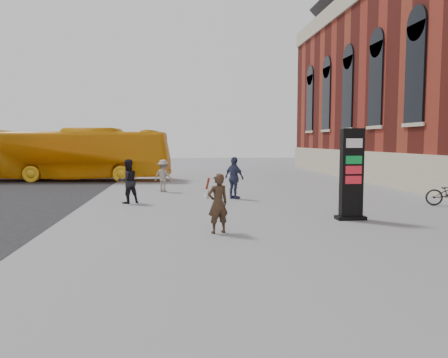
{
  "coord_description": "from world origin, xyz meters",
  "views": [
    {
      "loc": [
        -1.46,
        -11.33,
        2.4
      ],
      "look_at": [
        -0.16,
        0.84,
        1.33
      ],
      "focal_mm": 35.0,
      "sensor_mm": 36.0,
      "label": 1
    }
  ],
  "objects": [
    {
      "name": "woman",
      "position": [
        -0.43,
        -0.15,
        0.8
      ],
      "size": [
        0.72,
        0.69,
        1.56
      ],
      "rotation": [
        0.0,
        0.0,
        3.49
      ],
      "color": "black",
      "rests_on": "ground"
    },
    {
      "name": "pedestrian_c",
      "position": [
        0.88,
        6.49,
        0.87
      ],
      "size": [
        0.96,
        1.07,
        1.75
      ],
      "primitive_type": "imported",
      "rotation": [
        0.0,
        0.0,
        2.22
      ],
      "color": "#353D5D",
      "rests_on": "ground"
    },
    {
      "name": "pedestrian_b",
      "position": [
        -2.12,
        9.43,
        0.76
      ],
      "size": [
        1.13,
        0.97,
        1.51
      ],
      "primitive_type": "imported",
      "rotation": [
        0.0,
        0.0,
        2.63
      ],
      "color": "gray",
      "rests_on": "ground"
    },
    {
      "name": "pedestrian_a",
      "position": [
        -3.36,
        5.67,
        0.85
      ],
      "size": [
        1.03,
        0.97,
        1.69
      ],
      "primitive_type": "imported",
      "rotation": [
        0.0,
        0.0,
        3.67
      ],
      "color": "black",
      "rests_on": "ground"
    },
    {
      "name": "bus",
      "position": [
        -7.59,
        15.87,
        1.58
      ],
      "size": [
        11.53,
        3.63,
        3.16
      ],
      "primitive_type": "imported",
      "rotation": [
        0.0,
        0.0,
        1.48
      ],
      "color": "#F2A713",
      "rests_on": "road"
    },
    {
      "name": "info_pylon",
      "position": [
        3.8,
        1.37,
        1.39
      ],
      "size": [
        0.89,
        0.45,
        2.78
      ],
      "rotation": [
        0.0,
        0.0,
        -0.01
      ],
      "color": "black",
      "rests_on": "ground"
    },
    {
      "name": "ground",
      "position": [
        0.0,
        0.0,
        0.0
      ],
      "size": [
        100.0,
        100.0,
        0.0
      ],
      "primitive_type": "plane",
      "color": "#9E9EA3"
    }
  ]
}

